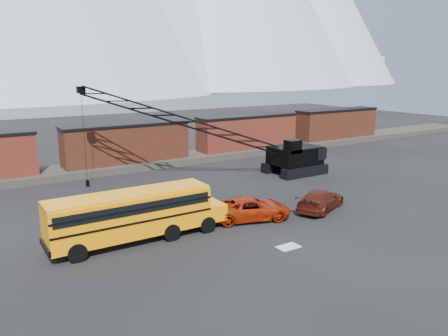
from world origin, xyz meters
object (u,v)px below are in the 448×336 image
at_px(red_pickup, 251,209).
at_px(maroon_suv, 321,200).
at_px(school_bus, 136,214).
at_px(crawler_crane, 192,124).

bearing_deg(red_pickup, maroon_suv, -82.73).
bearing_deg(school_bus, red_pickup, -4.02).
bearing_deg(maroon_suv, school_bus, 60.27).
distance_m(school_bus, crawler_crane, 15.88).
bearing_deg(school_bus, maroon_suv, -6.72).
distance_m(red_pickup, maroon_suv, 5.88).
bearing_deg(maroon_suv, crawler_crane, -6.52).
distance_m(red_pickup, crawler_crane, 13.14).
height_order(red_pickup, maroon_suv, red_pickup).
height_order(school_bus, crawler_crane, crawler_crane).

